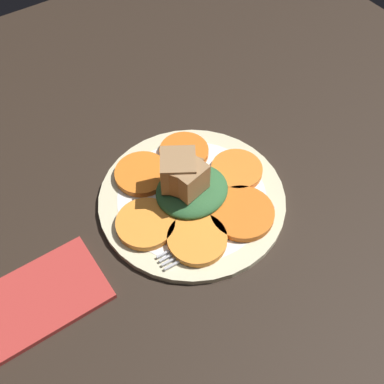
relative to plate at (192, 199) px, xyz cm
name	(u,v)px	position (x,y,z in cm)	size (l,w,h in cm)	color
table_slab	(192,205)	(0.00, 0.00, -1.52)	(120.00, 120.00, 2.00)	black
plate	(192,199)	(0.00, 0.00, 0.00)	(26.59, 26.59, 1.05)	beige
carrot_slice_0	(146,224)	(-7.98, -0.62, 1.09)	(8.09, 8.09, 1.01)	orange
carrot_slice_1	(197,239)	(-3.61, -6.53, 1.09)	(7.98, 7.98, 1.01)	orange
carrot_slice_2	(242,213)	(3.86, -6.53, 1.09)	(8.87, 8.87, 1.01)	orange
carrot_slice_3	(235,169)	(7.92, 0.31, 1.09)	(7.54, 7.54, 1.01)	orange
carrot_slice_4	(184,152)	(3.51, 7.35, 1.09)	(7.46, 7.46, 1.01)	orange
carrot_slice_5	(142,174)	(-3.95, 7.18, 1.09)	(7.97, 7.97, 1.01)	orange
center_pile	(187,182)	(-0.53, 0.44, 3.73)	(10.43, 9.48, 7.39)	#2D6033
fork	(216,235)	(-1.02, -7.19, 0.78)	(17.89, 2.61, 0.40)	#B2B2B7
napkin	(36,300)	(-24.69, -2.01, -0.12)	(17.11, 10.27, 0.80)	#B2332D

